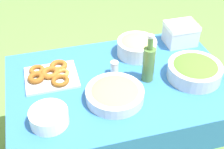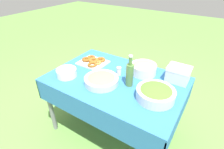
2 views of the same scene
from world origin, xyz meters
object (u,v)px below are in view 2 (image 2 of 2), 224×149
object	(u,v)px
salad_bowl	(156,93)
bread_bowl	(101,80)
donut_platter	(93,61)
plate_stack	(67,73)
cooler_box	(178,74)
pasta_bowl	(144,68)
olive_oil_bottle	(130,74)

from	to	relation	value
salad_bowl	bread_bowl	size ratio (longest dim) A/B	1.00
donut_platter	plate_stack	distance (m)	0.39
cooler_box	plate_stack	bearing A→B (deg)	-151.55
pasta_bowl	cooler_box	bearing A→B (deg)	8.62
salad_bowl	bread_bowl	xyz separation A→B (m)	(-0.53, -0.06, -0.02)
cooler_box	olive_oil_bottle	bearing A→B (deg)	-138.13
salad_bowl	olive_oil_bottle	xyz separation A→B (m)	(-0.29, 0.06, 0.07)
pasta_bowl	cooler_box	world-z (taller)	cooler_box
pasta_bowl	plate_stack	distance (m)	0.82
olive_oil_bottle	donut_platter	bearing A→B (deg)	163.18
salad_bowl	donut_platter	bearing A→B (deg)	165.02
pasta_bowl	bread_bowl	size ratio (longest dim) A/B	0.80
olive_oil_bottle	cooler_box	bearing A→B (deg)	41.87
plate_stack	olive_oil_bottle	xyz separation A→B (m)	(0.63, 0.21, 0.08)
plate_stack	salad_bowl	bearing A→B (deg)	9.43
bread_bowl	cooler_box	world-z (taller)	cooler_box
donut_platter	bread_bowl	bearing A→B (deg)	-41.56
salad_bowl	olive_oil_bottle	size ratio (longest dim) A/B	1.05
salad_bowl	plate_stack	world-z (taller)	salad_bowl
donut_platter	plate_stack	xyz separation A→B (m)	(-0.05, -0.38, 0.02)
pasta_bowl	bread_bowl	xyz separation A→B (m)	(-0.27, -0.40, -0.03)
plate_stack	olive_oil_bottle	size ratio (longest dim) A/B	0.65
bread_bowl	plate_stack	bearing A→B (deg)	-167.04
pasta_bowl	plate_stack	bearing A→B (deg)	-143.15
olive_oil_bottle	bread_bowl	xyz separation A→B (m)	(-0.25, -0.12, -0.08)
plate_stack	bread_bowl	xyz separation A→B (m)	(0.39, 0.09, -0.00)
donut_platter	bread_bowl	distance (m)	0.45
salad_bowl	pasta_bowl	distance (m)	0.43
salad_bowl	bread_bowl	bearing A→B (deg)	-173.16
donut_platter	bread_bowl	xyz separation A→B (m)	(0.33, -0.30, 0.02)
olive_oil_bottle	bread_bowl	world-z (taller)	olive_oil_bottle
salad_bowl	pasta_bowl	bearing A→B (deg)	127.97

